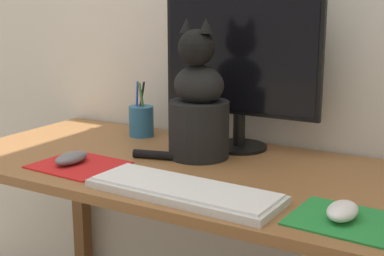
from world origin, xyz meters
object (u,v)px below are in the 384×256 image
keyboard (184,190)px  computer_mouse_left (71,158)px  cat (198,107)px  computer_mouse_right (342,211)px  pen_cup (141,120)px  monitor (240,65)px

keyboard → computer_mouse_left: (-0.38, 0.05, 0.01)m
cat → computer_mouse_right: bearing=-22.8°
keyboard → cat: cat is taller
pen_cup → monitor: bearing=2.7°
cat → pen_cup: size_ratio=2.17×
monitor → computer_mouse_left: bearing=-129.9°
monitor → computer_mouse_right: 0.62m
computer_mouse_left → keyboard: bearing=-7.7°
cat → pen_cup: bearing=161.5°
computer_mouse_left → pen_cup: size_ratio=0.61×
computer_mouse_left → computer_mouse_right: 0.74m
pen_cup → computer_mouse_right: bearing=-26.8°
cat → pen_cup: cat is taller
monitor → computer_mouse_right: (0.42, -0.40, -0.23)m
monitor → computer_mouse_left: monitor is taller
keyboard → computer_mouse_left: bearing=174.7°
monitor → computer_mouse_left: 0.55m
monitor → keyboard: monitor is taller
monitor → cat: (-0.06, -0.14, -0.11)m
keyboard → pen_cup: size_ratio=2.57×
cat → pen_cup: 0.33m
computer_mouse_left → cat: size_ratio=0.28×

